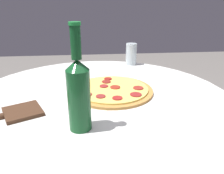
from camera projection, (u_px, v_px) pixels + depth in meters
The scene contains 5 objects.
table at pixel (99, 135), 0.93m from camera, with size 1.04×1.04×0.77m.
pizza at pixel (112, 90), 0.89m from camera, with size 0.33×0.33×0.02m.
beer_bottle at pixel (79, 92), 0.60m from camera, with size 0.06×0.06×0.30m.
pizza_paddle at pixel (14, 114), 0.71m from camera, with size 0.16×0.23×0.02m.
drinking_glass at pixel (131, 54), 1.25m from camera, with size 0.06×0.06×0.12m.
Camera 1 is at (0.79, -0.03, 1.12)m, focal length 35.00 mm.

